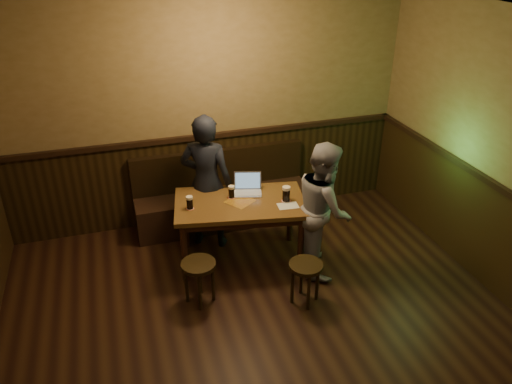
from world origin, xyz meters
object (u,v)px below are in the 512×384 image
Objects in this scene: stool_left at (199,271)px; stool_right at (306,272)px; pint_right at (286,194)px; person_grey at (324,208)px; pint_left at (190,203)px; bench at (223,201)px; person_suit at (207,182)px; pint_mid at (232,192)px; laptop at (248,187)px; pub_table at (240,209)px.

stool_left is 1.02× the size of stool_right.
stool_right is 2.64× the size of pint_right.
stool_left is 0.32× the size of person_grey.
pint_left is at bearing 89.38° from person_grey.
person_suit reaches higher than bench.
bench is 1.47× the size of person_grey.
pint_mid is (-0.49, 1.02, 0.46)m from stool_right.
pint_left is 1.43m from person_grey.
bench is 1.56m from person_grey.
pint_left is at bearing -149.53° from laptop.
person_grey is (0.89, -0.50, -0.08)m from pint_mid.
person_suit is (-0.27, -0.42, 0.51)m from bench.
pint_right is (0.48, -0.14, 0.19)m from pub_table.
pint_left is 1.04m from pint_right.
laptop is (0.14, -0.68, 0.50)m from bench.
pint_right is at bearing 85.25° from stool_right.
person_suit reaches higher than pint_mid.
stool_left is at bearing 162.65° from stool_right.
laptop is at bearing 136.35° from pint_right.
pint_right is (0.55, -0.25, 0.02)m from pint_mid.
pub_table is 10.39× the size of pint_left.
person_suit reaches higher than person_grey.
pint_right is at bearing -7.88° from pint_left.
pint_right is at bearing 169.04° from person_suit.
stool_left is 0.75m from pint_left.
stool_right is (0.42, -0.91, -0.29)m from pub_table.
bench is at bearing 57.26° from pint_left.
pint_mid is at bearing 75.89° from person_grey.
pint_right is (1.08, 0.45, 0.47)m from stool_left.
person_suit reaches higher than laptop.
person_grey is (1.09, -0.84, -0.07)m from person_suit.
pint_mid is at bearing -144.34° from laptop.
person_grey reaches higher than pint_left.
stool_right is 0.91m from pint_right.
person_grey is (0.82, -0.39, 0.09)m from pub_table.
pub_table reaches higher than stool_right.
bench is 1.82m from stool_right.
bench reaches higher than stool_left.
stool_left is at bearing -117.84° from laptop.
stool_left is 1.16m from laptop.
pint_mid is (0.53, 0.70, 0.45)m from stool_left.
person_suit reaches higher than pint_right.
person_suit is at bearing 72.62° from stool_left.
pint_right reaches higher than pub_table.
pint_right reaches higher than stool_right.
person_suit is (-0.76, 0.58, -0.03)m from pint_right.
stool_right is at bearing -17.35° from stool_left.
stool_left is (-0.60, -1.45, 0.07)m from bench.
stool_right is 3.19× the size of pint_mid.
stool_right is 1.28× the size of laptop.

